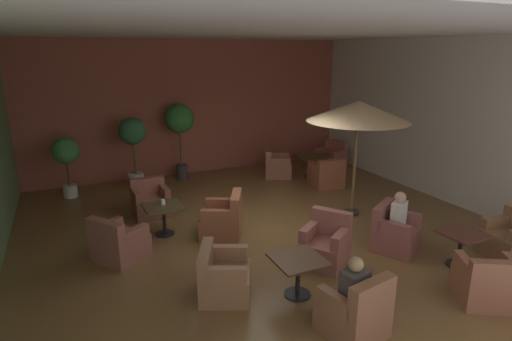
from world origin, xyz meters
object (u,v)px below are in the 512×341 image
object	(u,v)px
armchair_rear_right_south	(489,284)
potted_tree_mid_right	(66,155)
potted_tree_mid_left	(133,139)
armchair_mid_center_south	(326,246)
armchair_front_right_east	(327,175)
cafe_table_front_left	(164,212)
armchair_front_right_north	(277,166)
armchair_rear_right_east	(395,233)
patron_blue_shirt	(355,284)
armchair_rear_right_north	(510,240)
armchair_front_left_east	(119,243)
armchair_front_left_south	(223,220)
armchair_mid_center_north	(223,277)
patio_umbrella_tall_red	(358,112)
patron_by_window	(399,212)
armchair_front_right_south	(331,160)
cafe_table_front_right	(311,161)
iced_drink_cup	(163,202)
armchair_mid_center_east	(355,313)
armchair_front_left_north	(151,202)
cafe_table_mid_center	(298,267)
potted_tree_left_corner	(180,123)
cafe_table_rear_right	(461,241)

from	to	relation	value
armchair_rear_right_south	potted_tree_mid_right	xyz separation A→B (m)	(-5.41, 7.56, 0.78)
potted_tree_mid_left	potted_tree_mid_right	bearing A→B (deg)	-176.34
armchair_mid_center_south	armchair_front_right_east	bearing A→B (deg)	55.89
cafe_table_front_left	armchair_front_right_north	world-z (taller)	armchair_front_right_north
armchair_front_right_east	cafe_table_front_left	bearing A→B (deg)	-165.01
armchair_rear_right_east	patron_blue_shirt	xyz separation A→B (m)	(-2.22, -1.66, 0.40)
armchair_rear_right_south	armchair_rear_right_north	bearing A→B (deg)	26.86
armchair_front_left_east	armchair_front_left_south	world-z (taller)	armchair_front_left_south
armchair_mid_center_north	potted_tree_mid_right	world-z (taller)	potted_tree_mid_right
armchair_mid_center_south	patio_umbrella_tall_red	distance (m)	3.19
patron_by_window	armchair_front_right_south	bearing A→B (deg)	68.47
cafe_table_front_right	armchair_rear_right_south	size ratio (longest dim) A/B	0.78
armchair_rear_right_south	patron_by_window	xyz separation A→B (m)	(0.01, 1.89, 0.44)
iced_drink_cup	armchair_mid_center_north	bearing A→B (deg)	-83.54
armchair_front_right_south	armchair_rear_right_south	world-z (taller)	armchair_front_right_south
patio_umbrella_tall_red	armchair_rear_right_east	bearing A→B (deg)	-101.69
armchair_front_left_south	patio_umbrella_tall_red	distance (m)	3.64
armchair_mid_center_east	armchair_rear_right_south	world-z (taller)	armchair_mid_center_east
patron_by_window	armchair_front_left_north	bearing A→B (deg)	136.38
potted_tree_mid_right	patron_by_window	xyz separation A→B (m)	(5.42, -5.66, -0.34)
potted_tree_mid_right	armchair_front_right_north	bearing A→B (deg)	-5.59
patio_umbrella_tall_red	potted_tree_mid_left	size ratio (longest dim) A/B	1.34
cafe_table_mid_center	patron_by_window	bearing A→B (deg)	13.01
potted_tree_left_corner	patio_umbrella_tall_red	bearing A→B (deg)	-56.69
armchair_front_right_north	armchair_rear_right_north	xyz separation A→B (m)	(1.48, -6.17, 0.01)
cafe_table_front_right	patron_blue_shirt	bearing A→B (deg)	-117.51
patio_umbrella_tall_red	armchair_rear_right_south	bearing A→B (deg)	-95.40
armchair_front_right_south	potted_tree_mid_right	distance (m)	7.47
armchair_front_left_south	armchair_rear_right_south	xyz separation A→B (m)	(2.70, -3.80, -0.02)
potted_tree_left_corner	iced_drink_cup	distance (m)	3.85
cafe_table_mid_center	potted_tree_mid_left	world-z (taller)	potted_tree_mid_left
patron_by_window	armchair_front_left_south	bearing A→B (deg)	144.81
armchair_front_left_south	armchair_front_left_east	bearing A→B (deg)	-175.33
armchair_front_left_north	armchair_front_right_south	world-z (taller)	armchair_front_right_south
armchair_front_right_north	potted_tree_mid_left	distance (m)	4.12
armchair_front_right_south	patio_umbrella_tall_red	distance (m)	4.16
cafe_table_rear_right	cafe_table_front_left	bearing A→B (deg)	141.97
armchair_front_right_north	armchair_mid_center_east	size ratio (longest dim) A/B	1.14
cafe_table_front_right	potted_tree_mid_right	bearing A→B (deg)	171.39
armchair_rear_right_north	patron_blue_shirt	xyz separation A→B (m)	(-3.88, -0.57, 0.39)
armchair_front_left_south	potted_tree_left_corner	distance (m)	4.32
potted_tree_left_corner	patron_blue_shirt	bearing A→B (deg)	-88.40
armchair_mid_center_south	cafe_table_rear_right	xyz separation A→B (m)	(2.05, -1.01, 0.11)
armchair_front_right_north	armchair_mid_center_south	distance (m)	5.31
armchair_mid_center_east	armchair_front_right_south	bearing A→B (deg)	57.86
armchair_mid_center_east	armchair_mid_center_south	bearing A→B (deg)	67.77
cafe_table_front_left	patio_umbrella_tall_red	distance (m)	4.55
potted_tree_mid_right	iced_drink_cup	world-z (taller)	potted_tree_mid_right
armchair_front_left_north	armchair_front_left_south	size ratio (longest dim) A/B	0.77
armchair_front_left_east	armchair_front_right_east	xyz separation A→B (m)	(5.67, 1.96, 0.01)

